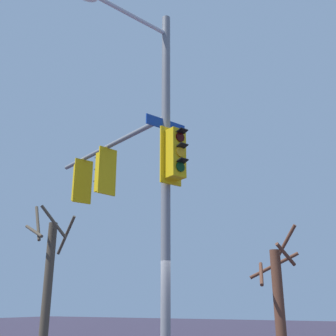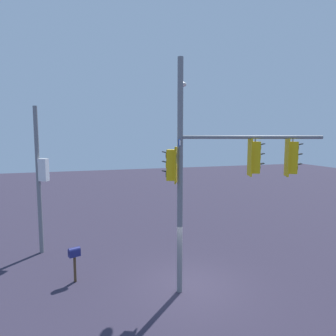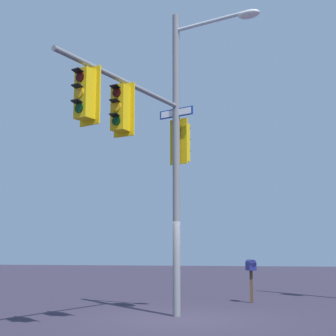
# 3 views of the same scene
# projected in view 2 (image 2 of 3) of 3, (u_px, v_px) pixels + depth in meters

# --- Properties ---
(ground_plane) EXTENTS (80.00, 80.00, 0.00)m
(ground_plane) POSITION_uv_depth(u_px,v_px,m) (190.00, 287.00, 11.37)
(ground_plane) COLOR #2F293A
(main_signal_pole_assembly) EXTENTS (5.16, 4.27, 8.48)m
(main_signal_pole_assembly) POSITION_uv_depth(u_px,v_px,m) (213.00, 159.00, 10.54)
(main_signal_pole_assembly) COLOR slate
(main_signal_pole_assembly) RESTS_ON ground
(secondary_pole_assembly) EXTENTS (0.62, 0.47, 7.19)m
(secondary_pole_assembly) POSITION_uv_depth(u_px,v_px,m) (40.00, 177.00, 14.31)
(secondary_pole_assembly) COLOR slate
(secondary_pole_assembly) RESTS_ON ground
(mailbox) EXTENTS (0.50, 0.37, 1.41)m
(mailbox) POSITION_uv_depth(u_px,v_px,m) (74.00, 255.00, 11.67)
(mailbox) COLOR #4C3823
(mailbox) RESTS_ON ground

